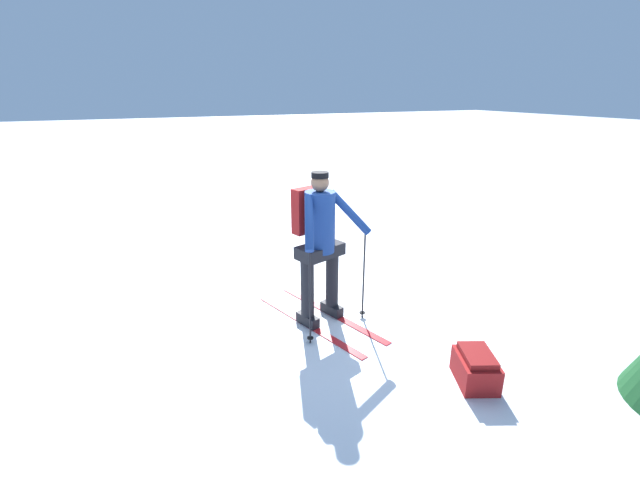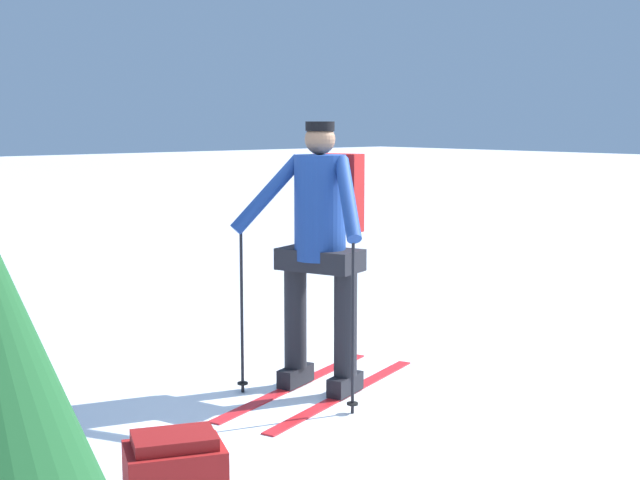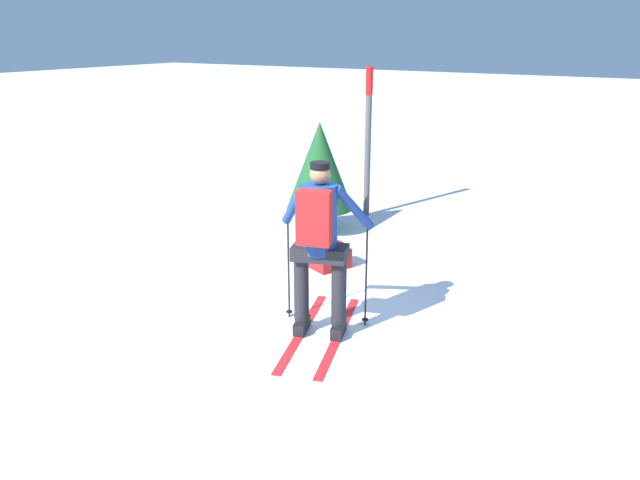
# 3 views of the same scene
# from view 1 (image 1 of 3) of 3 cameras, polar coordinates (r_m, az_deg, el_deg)

# --- Properties ---
(ground_plane) EXTENTS (80.00, 80.00, 0.00)m
(ground_plane) POSITION_cam_1_polar(r_m,az_deg,el_deg) (5.49, 2.01, -8.59)
(ground_plane) COLOR white
(skier) EXTENTS (1.06, 1.85, 1.76)m
(skier) POSITION_cam_1_polar(r_m,az_deg,el_deg) (4.76, -0.16, 0.15)
(skier) COLOR red
(skier) RESTS_ON ground_plane
(dropped_backpack) EXTENTS (0.48, 0.55, 0.32)m
(dropped_backpack) POSITION_cam_1_polar(r_m,az_deg,el_deg) (4.37, 20.05, -15.76)
(dropped_backpack) COLOR maroon
(dropped_backpack) RESTS_ON ground_plane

